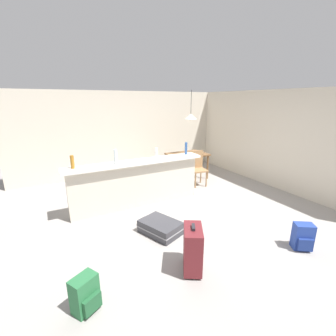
% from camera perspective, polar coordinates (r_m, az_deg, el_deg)
% --- Properties ---
extents(ground_plane, '(13.00, 13.00, 0.05)m').
position_cam_1_polar(ground_plane, '(5.03, 1.82, -10.53)').
color(ground_plane, gray).
extents(wall_back, '(6.60, 0.10, 2.50)m').
position_cam_1_polar(wall_back, '(7.36, -10.15, 8.27)').
color(wall_back, beige).
rests_on(wall_back, ground_plane).
extents(wall_right, '(0.10, 6.00, 2.50)m').
position_cam_1_polar(wall_right, '(6.83, 23.50, 6.58)').
color(wall_right, beige).
rests_on(wall_right, ground_plane).
extents(partition_half_wall, '(2.80, 0.20, 0.97)m').
position_cam_1_polar(partition_half_wall, '(5.06, -7.41, -4.19)').
color(partition_half_wall, beige).
rests_on(partition_half_wall, ground_plane).
extents(bar_countertop, '(2.96, 0.40, 0.05)m').
position_cam_1_polar(bar_countertop, '(4.91, -7.62, 1.38)').
color(bar_countertop, white).
rests_on(bar_countertop, partition_half_wall).
extents(bottle_amber, '(0.07, 0.07, 0.25)m').
position_cam_1_polar(bottle_amber, '(4.65, -22.30, 1.37)').
color(bottle_amber, '#9E661E').
rests_on(bottle_amber, bar_countertop).
extents(bottle_clear, '(0.07, 0.07, 0.30)m').
position_cam_1_polar(bottle_clear, '(4.71, -12.65, 2.68)').
color(bottle_clear, silver).
rests_on(bottle_clear, bar_countertop).
extents(bottle_white, '(0.06, 0.06, 0.24)m').
position_cam_1_polar(bottle_white, '(5.07, -2.89, 3.65)').
color(bottle_white, silver).
rests_on(bottle_white, bar_countertop).
extents(bottle_blue, '(0.06, 0.06, 0.29)m').
position_cam_1_polar(bottle_blue, '(5.45, 4.41, 4.79)').
color(bottle_blue, '#284C89').
rests_on(bottle_blue, bar_countertop).
extents(dining_table, '(1.10, 0.80, 0.74)m').
position_cam_1_polar(dining_table, '(6.85, 4.73, 2.73)').
color(dining_table, brown).
rests_on(dining_table, ground_plane).
extents(dining_chair_near_partition, '(0.46, 0.46, 0.93)m').
position_cam_1_polar(dining_chair_near_partition, '(6.37, 7.15, 0.42)').
color(dining_chair_near_partition, '#9E754C').
rests_on(dining_chair_near_partition, ground_plane).
extents(pendant_lamp, '(0.34, 0.34, 0.82)m').
position_cam_1_polar(pendant_lamp, '(6.70, 5.57, 12.39)').
color(pendant_lamp, black).
extents(suitcase_flat_charcoal, '(0.71, 0.89, 0.22)m').
position_cam_1_polar(suitcase_flat_charcoal, '(4.20, -1.87, -14.20)').
color(suitcase_flat_charcoal, '#38383D').
rests_on(suitcase_flat_charcoal, ground_plane).
extents(backpack_blue, '(0.34, 0.33, 0.42)m').
position_cam_1_polar(backpack_blue, '(4.31, 30.02, -14.37)').
color(backpack_blue, '#233D93').
rests_on(backpack_blue, ground_plane).
extents(suitcase_upright_maroon, '(0.43, 0.50, 0.67)m').
position_cam_1_polar(suitcase_upright_maroon, '(3.33, 6.03, -18.90)').
color(suitcase_upright_maroon, maroon).
rests_on(suitcase_upright_maroon, ground_plane).
extents(backpack_green, '(0.33, 0.32, 0.42)m').
position_cam_1_polar(backpack_green, '(3.03, -19.50, -27.07)').
color(backpack_green, '#286B3D').
rests_on(backpack_green, ground_plane).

